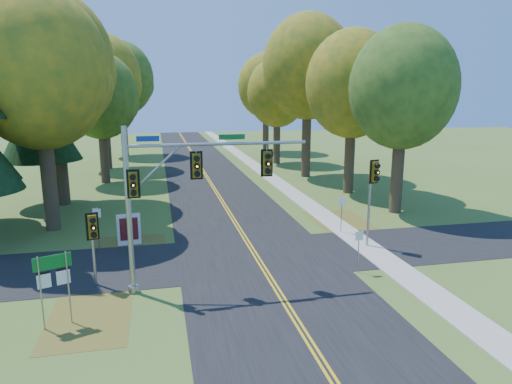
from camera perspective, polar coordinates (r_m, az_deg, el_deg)
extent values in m
plane|color=#466122|center=(21.89, 1.14, -9.82)|extent=(160.00, 160.00, 0.00)
cube|color=black|center=(21.88, 1.14, -9.80)|extent=(8.00, 160.00, 0.02)
cube|color=black|center=(23.70, 0.01, -8.03)|extent=(60.00, 6.00, 0.02)
cube|color=gold|center=(21.86, 0.88, -9.78)|extent=(0.10, 160.00, 0.01)
cube|color=gold|center=(21.90, 1.40, -9.74)|extent=(0.10, 160.00, 0.01)
cube|color=#9E998E|center=(23.99, 15.86, -8.21)|extent=(1.60, 160.00, 0.06)
cube|color=brown|center=(25.17, -15.73, -7.28)|extent=(4.00, 6.00, 0.00)
cube|color=brown|center=(29.36, 11.43, -4.26)|extent=(3.50, 8.00, 0.00)
cube|color=brown|center=(18.84, -20.08, -14.40)|extent=(3.00, 5.00, 0.00)
cylinder|color=#38281C|center=(30.14, -24.49, 1.88)|extent=(0.86, 0.86, 6.75)
ellipsoid|color=#B08617|center=(29.78, -25.57, 13.64)|extent=(8.00, 8.00, 9.20)
sphere|color=#B08617|center=(30.63, -21.94, 12.37)|extent=(4.80, 4.80, 4.80)
sphere|color=#B08617|center=(29.39, -28.81, 14.94)|extent=(4.40, 4.40, 4.40)
cylinder|color=#38281C|center=(33.14, 17.27, 2.68)|extent=(0.83, 0.83, 6.08)
ellipsoid|color=#537624|center=(32.73, 17.89, 12.32)|extent=(7.20, 7.20, 8.28)
sphere|color=#537624|center=(34.39, 19.02, 11.01)|extent=(4.32, 4.32, 4.32)
sphere|color=#537624|center=(31.51, 16.60, 13.73)|extent=(3.96, 3.96, 3.96)
cylinder|color=#38281C|center=(36.90, -23.27, 4.22)|extent=(0.89, 0.89, 7.42)
ellipsoid|color=#B08617|center=(36.69, -24.17, 14.66)|extent=(8.60, 8.60, 9.89)
sphere|color=#B08617|center=(37.63, -21.03, 13.51)|extent=(5.16, 5.16, 5.16)
sphere|color=#B08617|center=(36.24, -26.99, 15.83)|extent=(4.73, 4.73, 4.73)
cylinder|color=#38281C|center=(38.87, 11.61, 4.49)|extent=(0.84, 0.84, 6.30)
ellipsoid|color=#B08617|center=(38.54, 11.99, 13.08)|extent=(7.60, 7.60, 8.74)
sphere|color=#B08617|center=(40.20, 13.29, 11.89)|extent=(4.56, 4.56, 4.56)
sphere|color=#B08617|center=(37.34, 10.61, 14.34)|extent=(4.18, 4.18, 4.18)
cylinder|color=#38281C|center=(44.73, -18.47, 4.66)|extent=(0.81, 0.81, 5.62)
ellipsoid|color=#537624|center=(44.40, -18.93, 11.31)|extent=(6.80, 6.80, 7.82)
sphere|color=#537624|center=(45.30, -16.99, 10.58)|extent=(4.08, 4.08, 4.08)
sphere|color=#537624|center=(43.88, -20.66, 12.08)|extent=(3.74, 3.74, 3.74)
cylinder|color=#38281C|center=(45.91, 6.31, 6.67)|extent=(0.90, 0.90, 7.65)
ellipsoid|color=#B08617|center=(45.77, 6.51, 15.30)|extent=(8.80, 8.80, 10.12)
sphere|color=#B08617|center=(47.55, 8.04, 14.08)|extent=(5.28, 5.28, 5.28)
sphere|color=#B08617|center=(44.52, 4.96, 16.56)|extent=(4.84, 4.84, 4.84)
cylinder|color=#38281C|center=(53.32, -18.20, 6.53)|extent=(0.87, 0.87, 6.98)
ellipsoid|color=#B08617|center=(53.14, -18.67, 13.36)|extent=(8.20, 8.20, 9.43)
sphere|color=#B08617|center=(54.20, -16.71, 12.58)|extent=(4.92, 4.92, 4.92)
sphere|color=#B08617|center=(52.53, -20.43, 14.16)|extent=(4.51, 4.51, 4.51)
cylinder|color=#38281C|center=(54.60, 2.61, 6.65)|extent=(0.82, 0.82, 5.85)
ellipsoid|color=#B08617|center=(54.34, 2.67, 12.30)|extent=(7.00, 7.00, 8.05)
sphere|color=#B08617|center=(55.73, 3.80, 11.57)|extent=(4.20, 4.20, 4.20)
sphere|color=#B08617|center=(53.37, 1.57, 13.07)|extent=(3.85, 3.85, 3.85)
cylinder|color=#38281C|center=(64.04, -16.18, 7.62)|extent=(0.88, 0.88, 7.20)
ellipsoid|color=#537624|center=(63.90, -16.54, 13.47)|extent=(8.40, 8.40, 9.66)
sphere|color=#537624|center=(65.05, -14.90, 12.78)|extent=(5.04, 5.04, 5.04)
sphere|color=#537624|center=(63.21, -18.00, 14.16)|extent=(4.62, 4.62, 4.62)
cylinder|color=#38281C|center=(65.20, 1.22, 7.87)|extent=(0.85, 0.85, 6.53)
ellipsoid|color=#B08617|center=(65.02, 1.25, 13.14)|extent=(7.80, 7.80, 8.97)
sphere|color=#B08617|center=(66.52, 2.34, 12.44)|extent=(4.68, 4.68, 4.68)
sphere|color=#B08617|center=(63.97, 0.19, 13.86)|extent=(4.29, 4.29, 4.29)
cylinder|color=#38281C|center=(37.25, -24.87, 1.02)|extent=(0.50, 0.50, 3.42)
cone|color=black|center=(36.74, -25.50, 7.83)|extent=(5.60, 5.60, 5.45)
cone|color=black|center=(36.72, -26.07, 13.88)|extent=(4.57, 4.57, 5.45)
cone|color=black|center=(37.12, -26.66, 19.87)|extent=(3.55, 3.55, 5.45)
cylinder|color=#979B9F|center=(19.24, -15.61, -2.47)|extent=(0.22, 0.22, 6.97)
cylinder|color=#979B9F|center=(20.32, -15.06, -11.61)|extent=(0.44, 0.44, 0.30)
cylinder|color=#979B9F|center=(18.93, -4.67, 6.00)|extent=(7.47, 0.25, 0.14)
cylinder|color=#979B9F|center=(18.87, -12.58, 2.67)|extent=(2.25, 0.12, 2.06)
cylinder|color=#979B9F|center=(18.84, -7.52, 5.36)|extent=(0.04, 0.04, 0.36)
cube|color=#72590C|center=(18.93, -7.46, 3.32)|extent=(0.34, 0.30, 1.00)
cube|color=black|center=(18.93, -7.46, 3.32)|extent=(0.52, 0.04, 1.18)
sphere|color=orange|center=(18.70, -7.39, 3.22)|extent=(0.18, 0.18, 0.18)
cylinder|color=black|center=(18.66, -7.42, 4.19)|extent=(0.24, 0.16, 0.24)
cylinder|color=black|center=(18.70, -7.39, 3.22)|extent=(0.24, 0.16, 0.24)
cylinder|color=black|center=(18.76, -7.36, 2.26)|extent=(0.24, 0.16, 0.24)
cylinder|color=#979B9F|center=(19.35, 1.36, 5.64)|extent=(0.04, 0.04, 0.36)
cube|color=#72590C|center=(19.44, 1.35, 3.66)|extent=(0.34, 0.30, 1.00)
cube|color=black|center=(19.44, 1.35, 3.66)|extent=(0.52, 0.04, 1.18)
sphere|color=orange|center=(19.22, 1.52, 3.56)|extent=(0.18, 0.18, 0.18)
cylinder|color=black|center=(19.18, 1.53, 4.50)|extent=(0.24, 0.16, 0.24)
cylinder|color=black|center=(19.22, 1.52, 3.56)|extent=(0.24, 0.16, 0.24)
cylinder|color=black|center=(19.27, 1.51, 2.62)|extent=(0.24, 0.16, 0.24)
cube|color=#72590C|center=(18.82, -15.08, 0.98)|extent=(0.34, 0.30, 1.00)
cube|color=black|center=(18.82, -15.08, 0.98)|extent=(0.52, 0.04, 1.18)
sphere|color=orange|center=(18.60, -15.10, 0.85)|extent=(0.18, 0.18, 0.18)
cylinder|color=black|center=(18.54, -15.15, 1.81)|extent=(0.24, 0.16, 0.24)
cylinder|color=black|center=(18.60, -15.10, 0.85)|extent=(0.24, 0.16, 0.24)
cylinder|color=black|center=(18.66, -15.05, -0.11)|extent=(0.24, 0.16, 0.24)
cube|color=navy|center=(18.70, -13.37, 6.50)|extent=(0.90, 0.05, 0.22)
cube|color=#0C5926|center=(18.99, -3.04, 6.89)|extent=(1.10, 0.06, 0.22)
cylinder|color=gray|center=(25.28, 13.96, -1.52)|extent=(0.13, 0.13, 4.73)
cube|color=#72590C|center=(24.75, 14.53, 2.48)|extent=(0.43, 0.40, 1.07)
cube|color=black|center=(24.75, 14.53, 2.48)|extent=(0.55, 0.17, 1.27)
sphere|color=orange|center=(24.56, 14.91, 2.39)|extent=(0.19, 0.19, 0.19)
cylinder|color=black|center=(24.51, 14.95, 3.18)|extent=(0.29, 0.23, 0.26)
cylinder|color=black|center=(24.56, 14.91, 2.39)|extent=(0.29, 0.23, 0.26)
cylinder|color=black|center=(24.62, 14.87, 1.60)|extent=(0.29, 0.23, 0.26)
cylinder|color=#93979B|center=(21.01, -19.66, -6.82)|extent=(0.12, 0.12, 3.24)
cube|color=#72590C|center=(20.47, -19.78, -4.06)|extent=(0.42, 0.39, 1.01)
cube|color=black|center=(20.47, -19.78, -4.06)|extent=(0.51, 0.18, 1.19)
sphere|color=orange|center=(20.25, -19.68, -4.22)|extent=(0.18, 0.18, 0.18)
cylinder|color=black|center=(20.16, -19.74, -3.34)|extent=(0.28, 0.22, 0.24)
cylinder|color=black|center=(20.25, -19.68, -4.22)|extent=(0.28, 0.22, 0.24)
cylinder|color=black|center=(20.34, -19.61, -5.10)|extent=(0.28, 0.22, 0.24)
cylinder|color=gray|center=(17.96, -25.28, -11.40)|extent=(0.06, 0.06, 2.75)
cylinder|color=gray|center=(18.09, -22.37, -10.97)|extent=(0.06, 0.06, 2.75)
cube|color=#0D611E|center=(17.67, -24.13, -8.01)|extent=(1.20, 0.51, 0.50)
cube|color=silver|center=(17.67, -24.13, -8.01)|extent=(1.02, 0.42, 0.07)
cube|color=silver|center=(17.84, -24.98, -10.09)|extent=(0.44, 0.21, 0.50)
cube|color=black|center=(17.74, -25.06, -9.18)|extent=(0.43, 0.18, 0.09)
cube|color=silver|center=(17.94, -22.93, -9.79)|extent=(0.44, 0.21, 0.50)
cube|color=black|center=(17.83, -23.01, -8.89)|extent=(0.43, 0.18, 0.09)
cube|color=silver|center=(26.17, -15.61, -4.53)|extent=(1.28, 0.34, 1.75)
cube|color=maroon|center=(26.06, -15.60, -4.48)|extent=(0.97, 0.14, 1.26)
cube|color=silver|center=(26.36, -16.57, -6.13)|extent=(0.09, 0.09, 0.29)
cube|color=silver|center=(26.42, -14.46, -5.96)|extent=(0.09, 0.09, 0.29)
cylinder|color=gray|center=(27.72, 10.63, -2.78)|extent=(0.05, 0.05, 2.28)
cube|color=white|center=(27.50, 10.71, -1.12)|extent=(0.43, 0.11, 0.47)
cylinder|color=gray|center=(21.88, 12.68, -7.23)|extent=(0.05, 0.05, 2.08)
cube|color=silver|center=(21.63, 12.80, -5.36)|extent=(0.40, 0.06, 0.43)
cylinder|color=gray|center=(25.74, -19.12, -4.33)|extent=(0.05, 0.05, 2.36)
cube|color=silver|center=(25.50, -19.28, -2.49)|extent=(0.43, 0.19, 0.48)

